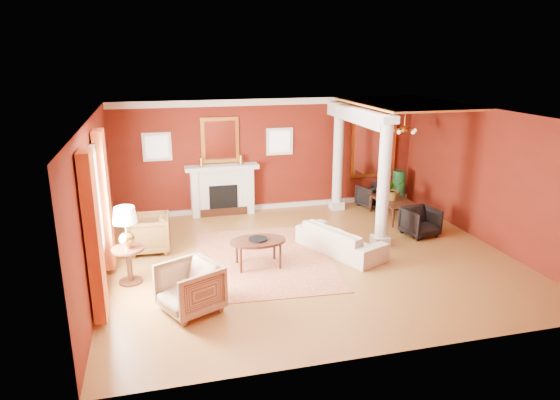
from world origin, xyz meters
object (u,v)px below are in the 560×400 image
object	(u,v)px
armchair_stripe	(190,286)
side_table	(126,233)
armchair_leopard	(148,232)
dining_table	(394,204)
coffee_table	(258,242)
sofa	(341,235)

from	to	relation	value
armchair_stripe	side_table	distance (m)	1.72
armchair_leopard	dining_table	xyz separation A→B (m)	(5.97, 0.72, -0.05)
coffee_table	side_table	bearing A→B (deg)	-177.07
side_table	armchair_stripe	bearing A→B (deg)	-53.44
sofa	coffee_table	world-z (taller)	sofa
coffee_table	armchair_leopard	bearing A→B (deg)	147.09
side_table	dining_table	bearing A→B (deg)	18.95
sofa	coffee_table	bearing A→B (deg)	74.35
coffee_table	armchair_stripe	bearing A→B (deg)	-134.55
sofa	armchair_leopard	world-z (taller)	armchair_leopard
armchair_leopard	armchair_stripe	bearing A→B (deg)	15.80
sofa	side_table	world-z (taller)	side_table
armchair_stripe	sofa	bearing A→B (deg)	92.01
armchair_stripe	side_table	world-z (taller)	side_table
sofa	side_table	size ratio (longest dim) A/B	1.38
side_table	dining_table	world-z (taller)	side_table
armchair_stripe	coffee_table	size ratio (longest dim) A/B	0.81
dining_table	armchair_stripe	bearing A→B (deg)	122.06
sofa	armchair_leopard	size ratio (longest dim) A/B	2.31
sofa	side_table	distance (m)	4.26
sofa	dining_table	xyz separation A→B (m)	(2.11, 1.76, -0.00)
dining_table	coffee_table	bearing A→B (deg)	116.47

